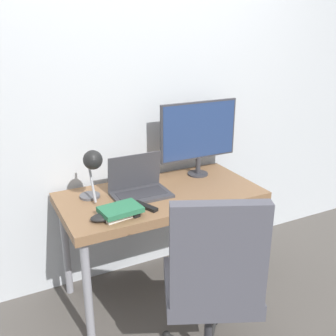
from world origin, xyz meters
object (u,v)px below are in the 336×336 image
(game_controller, at_px, (104,217))
(desk_lamp, at_px, (92,166))
(laptop, at_px, (139,187))
(book_stack, at_px, (119,211))
(monitor, at_px, (199,133))
(office_chair, at_px, (213,278))

(game_controller, bearing_deg, desk_lamp, 85.46)
(game_controller, bearing_deg, laptop, 37.40)
(desk_lamp, relative_size, book_stack, 1.41)
(laptop, relative_size, monitor, 0.61)
(desk_lamp, height_order, game_controller, desk_lamp)
(desk_lamp, xyz_separation_m, office_chair, (0.36, -0.80, -0.41))
(book_stack, bearing_deg, monitor, 26.40)
(desk_lamp, distance_m, book_stack, 0.33)
(laptop, distance_m, game_controller, 0.41)
(laptop, bearing_deg, book_stack, -133.30)
(monitor, relative_size, desk_lamp, 1.71)
(laptop, height_order, desk_lamp, desk_lamp)
(laptop, bearing_deg, game_controller, -142.60)
(desk_lamp, height_order, office_chair, desk_lamp)
(monitor, distance_m, book_stack, 0.89)
(monitor, bearing_deg, game_controller, -155.83)
(book_stack, xyz_separation_m, game_controller, (-0.10, -0.01, -0.01))
(monitor, bearing_deg, laptop, -165.62)
(office_chair, distance_m, book_stack, 0.67)
(office_chair, bearing_deg, monitor, 63.58)
(laptop, xyz_separation_m, desk_lamp, (-0.30, -0.01, 0.20))
(monitor, height_order, office_chair, monitor)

